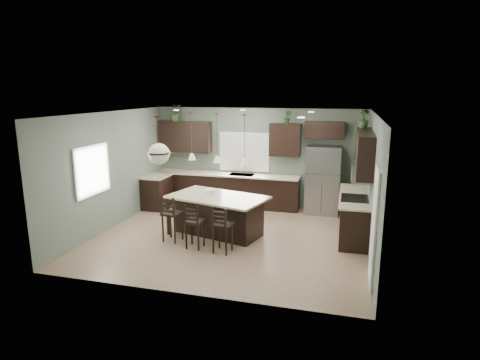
% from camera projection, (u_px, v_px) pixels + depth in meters
% --- Properties ---
extents(ground, '(6.00, 6.00, 0.00)m').
position_uv_depth(ground, '(231.00, 236.00, 9.21)').
color(ground, '#9E8466').
rests_on(ground, ground).
extents(pantry_door, '(0.04, 0.82, 2.04)m').
position_uv_depth(pantry_door, '(374.00, 227.00, 6.77)').
color(pantry_door, white).
rests_on(pantry_door, ground).
extents(window_back, '(1.35, 0.02, 1.00)m').
position_uv_depth(window_back, '(244.00, 152.00, 11.55)').
color(window_back, white).
rests_on(window_back, room_shell).
extents(window_left, '(0.02, 1.10, 1.00)m').
position_uv_depth(window_left, '(92.00, 170.00, 8.87)').
color(window_left, white).
rests_on(window_left, room_shell).
extents(left_return_cabs, '(0.60, 0.90, 0.90)m').
position_uv_depth(left_return_cabs, '(157.00, 192.00, 11.40)').
color(left_return_cabs, black).
rests_on(left_return_cabs, ground).
extents(left_return_countertop, '(0.66, 0.96, 0.04)m').
position_uv_depth(left_return_countertop, '(157.00, 176.00, 11.29)').
color(left_return_countertop, beige).
rests_on(left_return_countertop, left_return_cabs).
extents(back_lower_cabs, '(4.20, 0.60, 0.90)m').
position_uv_depth(back_lower_cabs, '(227.00, 190.00, 11.63)').
color(back_lower_cabs, black).
rests_on(back_lower_cabs, ground).
extents(back_countertop, '(4.20, 0.66, 0.04)m').
position_uv_depth(back_countertop, '(226.00, 174.00, 11.51)').
color(back_countertop, beige).
rests_on(back_countertop, back_lower_cabs).
extents(sink_inset, '(0.70, 0.45, 0.01)m').
position_uv_depth(sink_inset, '(242.00, 175.00, 11.40)').
color(sink_inset, gray).
rests_on(sink_inset, back_countertop).
extents(faucet, '(0.02, 0.02, 0.28)m').
position_uv_depth(faucet, '(241.00, 170.00, 11.34)').
color(faucet, silver).
rests_on(faucet, back_countertop).
extents(back_upper_left, '(1.55, 0.34, 0.90)m').
position_uv_depth(back_upper_left, '(185.00, 137.00, 11.76)').
color(back_upper_left, black).
rests_on(back_upper_left, room_shell).
extents(back_upper_right, '(0.85, 0.34, 0.90)m').
position_uv_depth(back_upper_right, '(285.00, 140.00, 11.01)').
color(back_upper_right, black).
rests_on(back_upper_right, room_shell).
extents(fridge_header, '(1.05, 0.34, 0.45)m').
position_uv_depth(fridge_header, '(325.00, 130.00, 10.68)').
color(fridge_header, black).
rests_on(fridge_header, room_shell).
extents(right_lower_cabs, '(0.60, 2.35, 0.90)m').
position_uv_depth(right_lower_cabs, '(354.00, 216.00, 9.25)').
color(right_lower_cabs, black).
rests_on(right_lower_cabs, ground).
extents(right_countertop, '(0.66, 2.35, 0.04)m').
position_uv_depth(right_countertop, '(354.00, 196.00, 9.15)').
color(right_countertop, beige).
rests_on(right_countertop, right_lower_cabs).
extents(cooktop, '(0.58, 0.75, 0.02)m').
position_uv_depth(cooktop, '(354.00, 198.00, 8.89)').
color(cooktop, black).
rests_on(cooktop, right_countertop).
extents(wall_oven_front, '(0.01, 0.72, 0.60)m').
position_uv_depth(wall_oven_front, '(340.00, 218.00, 9.07)').
color(wall_oven_front, gray).
rests_on(wall_oven_front, right_lower_cabs).
extents(right_upper_cabs, '(0.34, 2.35, 0.90)m').
position_uv_depth(right_upper_cabs, '(364.00, 152.00, 8.89)').
color(right_upper_cabs, black).
rests_on(right_upper_cabs, room_shell).
extents(microwave, '(0.40, 0.75, 0.40)m').
position_uv_depth(microwave, '(361.00, 172.00, 8.73)').
color(microwave, gray).
rests_on(microwave, right_upper_cabs).
extents(refrigerator, '(0.90, 0.74, 1.85)m').
position_uv_depth(refrigerator, '(323.00, 180.00, 10.81)').
color(refrigerator, gray).
rests_on(refrigerator, ground).
extents(kitchen_island, '(2.42, 1.76, 0.92)m').
position_uv_depth(kitchen_island, '(218.00, 216.00, 9.22)').
color(kitchen_island, black).
rests_on(kitchen_island, ground).
extents(serving_dish, '(0.24, 0.24, 0.14)m').
position_uv_depth(serving_dish, '(210.00, 192.00, 9.20)').
color(serving_dish, white).
rests_on(serving_dish, kitchen_island).
extents(bar_stool_left, '(0.44, 0.44, 1.05)m').
position_uv_depth(bar_stool_left, '(172.00, 218.00, 8.83)').
color(bar_stool_left, black).
rests_on(bar_stool_left, ground).
extents(bar_stool_center, '(0.38, 0.38, 0.97)m').
position_uv_depth(bar_stool_center, '(195.00, 226.00, 8.45)').
color(bar_stool_center, black).
rests_on(bar_stool_center, ground).
extents(bar_stool_right, '(0.42, 0.42, 1.00)m').
position_uv_depth(bar_stool_right, '(223.00, 229.00, 8.21)').
color(bar_stool_right, black).
rests_on(bar_stool_right, ground).
extents(pendant_left, '(0.17, 0.17, 1.10)m').
position_uv_depth(pendant_left, '(191.00, 136.00, 9.17)').
color(pendant_left, silver).
rests_on(pendant_left, room_shell).
extents(pendant_center, '(0.17, 0.17, 1.10)m').
position_uv_depth(pendant_center, '(217.00, 138.00, 8.83)').
color(pendant_center, silver).
rests_on(pendant_center, room_shell).
extents(pendant_right, '(0.17, 0.17, 1.10)m').
position_uv_depth(pendant_right, '(244.00, 140.00, 8.48)').
color(pendant_right, white).
rests_on(pendant_right, room_shell).
extents(chandelier, '(0.46, 0.46, 0.96)m').
position_uv_depth(chandelier, '(158.00, 140.00, 7.89)').
color(chandelier, beige).
rests_on(chandelier, room_shell).
extents(plant_back_left, '(0.50, 0.46, 0.48)m').
position_uv_depth(plant_back_left, '(176.00, 113.00, 11.65)').
color(plant_back_left, '#305424').
rests_on(plant_back_left, back_upper_left).
extents(plant_back_right, '(0.24, 0.21, 0.36)m').
position_uv_depth(plant_back_right, '(288.00, 117.00, 10.83)').
color(plant_back_right, '#2B4C21').
rests_on(plant_back_right, back_upper_right).
extents(plant_right_wall, '(0.32, 0.32, 0.45)m').
position_uv_depth(plant_right_wall, '(364.00, 119.00, 9.47)').
color(plant_right_wall, '#355324').
rests_on(plant_right_wall, right_upper_cabs).
extents(room_shell, '(6.00, 6.00, 6.00)m').
position_uv_depth(room_shell, '(231.00, 164.00, 8.84)').
color(room_shell, slate).
rests_on(room_shell, ground).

